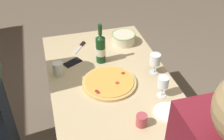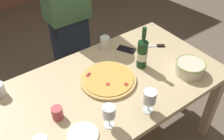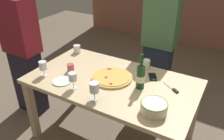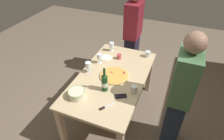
% 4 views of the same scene
% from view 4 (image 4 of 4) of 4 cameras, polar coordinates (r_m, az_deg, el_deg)
% --- Properties ---
extents(ground_plane, '(8.00, 8.00, 0.00)m').
position_cam_4_polar(ground_plane, '(3.15, 0.00, -12.58)').
color(ground_plane, '#70604F').
extents(dining_table, '(1.60, 0.90, 0.75)m').
position_cam_4_polar(dining_table, '(2.68, 0.00, -3.46)').
color(dining_table, '#D1B789').
rests_on(dining_table, ground).
extents(pizza, '(0.40, 0.40, 0.03)m').
position_cam_4_polar(pizza, '(2.62, 0.63, -1.63)').
color(pizza, tan).
rests_on(pizza, dining_table).
extents(serving_bowl, '(0.21, 0.21, 0.09)m').
position_cam_4_polar(serving_bowl, '(2.34, -10.45, -6.89)').
color(serving_bowl, beige).
rests_on(serving_bowl, dining_table).
extents(wine_bottle, '(0.08, 0.08, 0.33)m').
position_cam_4_polar(wine_bottle, '(2.34, -2.24, -3.68)').
color(wine_bottle, '#143D1B').
rests_on(wine_bottle, dining_table).
extents(wine_glass_near_pizza, '(0.08, 0.08, 0.16)m').
position_cam_4_polar(wine_glass_near_pizza, '(2.65, -7.10, 1.33)').
color(wine_glass_near_pizza, white).
rests_on(wine_glass_near_pizza, dining_table).
extents(wine_glass_by_bottle, '(0.08, 0.08, 0.15)m').
position_cam_4_polar(wine_glass_by_bottle, '(3.12, -0.11, 7.44)').
color(wine_glass_by_bottle, white).
rests_on(wine_glass_by_bottle, dining_table).
extents(wine_glass_far_left, '(0.08, 0.08, 0.16)m').
position_cam_4_polar(wine_glass_far_left, '(2.82, -3.74, 4.03)').
color(wine_glass_far_left, white).
rests_on(wine_glass_far_left, dining_table).
extents(cup_amber, '(0.07, 0.07, 0.08)m').
position_cam_4_polar(cup_amber, '(2.96, 2.14, 4.07)').
color(cup_amber, '#BD474E').
rests_on(cup_amber, dining_table).
extents(cup_ceramic, '(0.08, 0.08, 0.09)m').
position_cam_4_polar(cup_ceramic, '(3.06, 10.63, 4.71)').
color(cup_ceramic, white).
rests_on(cup_ceramic, dining_table).
extents(cup_spare, '(0.08, 0.08, 0.10)m').
position_cam_4_polar(cup_spare, '(2.36, 6.53, -5.77)').
color(cup_spare, white).
rests_on(cup_spare, dining_table).
extents(side_plate, '(0.18, 0.18, 0.01)m').
position_cam_4_polar(side_plate, '(3.00, -1.84, 3.76)').
color(side_plate, white).
rests_on(side_plate, dining_table).
extents(cell_phone, '(0.13, 0.16, 0.01)m').
position_cam_4_polar(cell_phone, '(2.33, 2.62, -7.80)').
color(cell_phone, black).
rests_on(cell_phone, dining_table).
extents(pizza_knife, '(0.18, 0.13, 0.02)m').
position_cam_4_polar(pizza_knife, '(2.21, -2.07, -10.97)').
color(pizza_knife, silver).
rests_on(pizza_knife, dining_table).
extents(person_host, '(0.39, 0.24, 1.64)m').
position_cam_4_polar(person_host, '(2.35, 19.52, -7.32)').
color(person_host, '#1C2535').
rests_on(person_host, ground).
extents(person_guest_left, '(0.41, 0.24, 1.65)m').
position_cam_4_polar(person_guest_left, '(3.51, 6.18, 10.42)').
color(person_guest_left, '#211E31').
rests_on(person_guest_left, ground).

